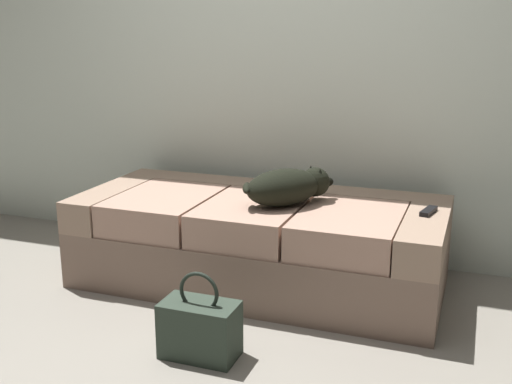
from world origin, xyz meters
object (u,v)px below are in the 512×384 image
object	(u,v)px
dog_dark	(289,186)
handbag	(200,328)
couch	(259,242)
tv_remote	(429,211)

from	to	relation	value
dog_dark	handbag	xyz separation A→B (m)	(-0.14, -0.78, -0.44)
couch	handbag	size ratio (longest dim) A/B	5.06
couch	tv_remote	bearing A→B (deg)	2.37
couch	handbag	world-z (taller)	couch
dog_dark	tv_remote	xyz separation A→B (m)	(0.68, 0.08, -0.08)
handbag	dog_dark	bearing A→B (deg)	79.85
couch	dog_dark	world-z (taller)	dog_dark
couch	dog_dark	distance (m)	0.38
tv_remote	handbag	distance (m)	1.24
dog_dark	tv_remote	distance (m)	0.69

